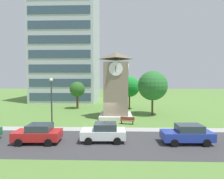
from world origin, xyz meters
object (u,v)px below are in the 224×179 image
(tree_near_tower, at_px, (77,89))
(parked_car_red, at_px, (38,133))
(tree_streetside, at_px, (153,86))
(park_bench, at_px, (127,120))
(parked_car_white, at_px, (104,132))
(parked_car_blue, at_px, (187,134))
(clock_tower, at_px, (116,89))
(tree_by_building, at_px, (129,87))
(street_lamp, at_px, (52,99))

(tree_near_tower, height_order, parked_car_red, tree_near_tower)
(tree_near_tower, height_order, tree_streetside, tree_streetside)
(tree_streetside, bearing_deg, park_bench, -125.79)
(parked_car_white, xyz_separation_m, parked_car_blue, (7.43, -0.33, 0.00))
(clock_tower, bearing_deg, tree_streetside, 23.32)
(park_bench, bearing_deg, tree_by_building, 85.03)
(street_lamp, relative_size, parked_car_red, 1.41)
(tree_by_building, distance_m, parked_car_blue, 18.95)
(parked_car_white, bearing_deg, tree_by_building, 79.01)
(parked_car_white, height_order, parked_car_blue, same)
(street_lamp, relative_size, parked_car_blue, 1.30)
(tree_streetside, xyz_separation_m, parked_car_white, (-6.73, -12.39, -3.78))
(parked_car_blue, bearing_deg, parked_car_red, -179.01)
(street_lamp, height_order, tree_streetside, tree_streetside)
(park_bench, bearing_deg, parked_car_red, -139.71)
(clock_tower, height_order, tree_near_tower, clock_tower)
(tree_near_tower, distance_m, parked_car_white, 19.44)
(tree_by_building, xyz_separation_m, parked_car_red, (-9.32, -18.45, -3.38))
(street_lamp, relative_size, parked_car_white, 1.42)
(parked_car_white, bearing_deg, clock_tower, 84.23)
(tree_near_tower, bearing_deg, parked_car_blue, -53.11)
(parked_car_red, bearing_deg, street_lamp, 87.79)
(tree_by_building, bearing_deg, tree_streetside, -59.37)
(park_bench, xyz_separation_m, tree_near_tower, (-8.90, 11.63, 3.23))
(tree_streetside, distance_m, parked_car_blue, 13.29)
(tree_near_tower, relative_size, parked_car_white, 1.26)
(tree_near_tower, bearing_deg, street_lamp, -87.45)
(clock_tower, height_order, tree_by_building, clock_tower)
(clock_tower, distance_m, tree_streetside, 6.25)
(clock_tower, xyz_separation_m, parked_car_blue, (6.43, -10.25, -3.38))
(street_lamp, height_order, parked_car_red, street_lamp)
(tree_near_tower, relative_size, parked_car_red, 1.26)
(tree_by_building, xyz_separation_m, tree_near_tower, (-9.89, 0.24, -0.55))
(tree_by_building, bearing_deg, parked_car_red, -116.80)
(clock_tower, bearing_deg, parked_car_white, -95.77)
(park_bench, relative_size, parked_car_red, 0.45)
(clock_tower, relative_size, parked_car_red, 2.33)
(parked_car_red, bearing_deg, clock_tower, 56.85)
(tree_by_building, bearing_deg, street_lamp, -120.99)
(park_bench, bearing_deg, clock_tower, 113.40)
(park_bench, xyz_separation_m, tree_by_building, (0.99, 11.39, 3.78))
(street_lamp, distance_m, tree_by_building, 17.88)
(street_lamp, xyz_separation_m, tree_by_building, (9.20, 15.32, 0.64))
(parked_car_red, bearing_deg, park_bench, 40.29)
(clock_tower, xyz_separation_m, tree_near_tower, (-7.42, 8.21, -0.56))
(clock_tower, xyz_separation_m, tree_by_building, (2.47, 7.97, -0.00))
(parked_car_red, bearing_deg, tree_streetside, 45.84)
(tree_near_tower, xyz_separation_m, parked_car_blue, (13.85, -18.46, -2.83))
(tree_streetside, xyz_separation_m, parked_car_blue, (0.70, -12.72, -3.78))
(tree_by_building, height_order, parked_car_white, tree_by_building)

